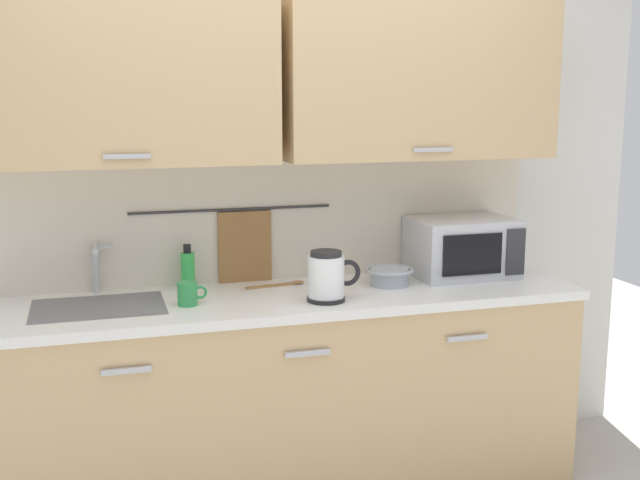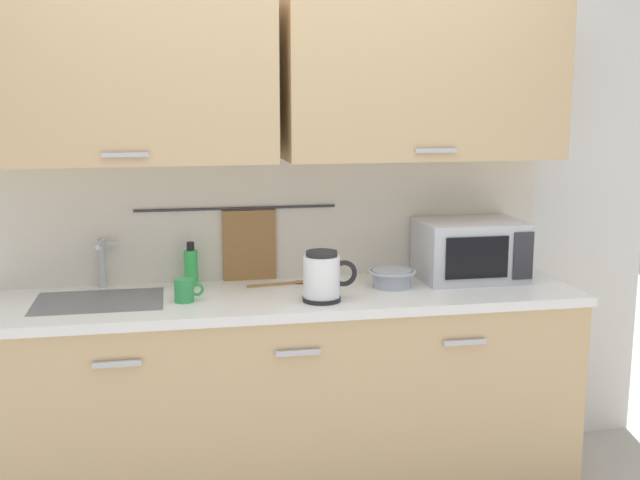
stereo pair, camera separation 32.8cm
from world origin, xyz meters
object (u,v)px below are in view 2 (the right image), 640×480
electric_kettle (323,277)px  mixing_bowl (392,277)px  microwave (470,250)px  wooden_spoon (285,283)px  mug_near_sink (185,290)px  dish_soap_bottle (191,267)px

electric_kettle → mixing_bowl: bearing=27.2°
microwave → wooden_spoon: microwave is taller
electric_kettle → microwave: bearing=19.3°
microwave → mixing_bowl: bearing=-168.3°
mixing_bowl → electric_kettle: bearing=-152.8°
electric_kettle → mug_near_sink: 0.56m
wooden_spoon → mixing_bowl: bearing=-15.7°
wooden_spoon → dish_soap_bottle: bearing=171.6°
dish_soap_bottle → microwave: bearing=-4.9°
electric_kettle → mixing_bowl: (0.34, 0.18, -0.06)m
microwave → mug_near_sink: bearing=-172.7°
microwave → mixing_bowl: (-0.39, -0.08, -0.09)m
dish_soap_bottle → mixing_bowl: 0.88m
mug_near_sink → wooden_spoon: (0.44, 0.21, -0.04)m
electric_kettle → dish_soap_bottle: bearing=145.0°
dish_soap_bottle → electric_kettle: bearing=-35.0°
mug_near_sink → wooden_spoon: bearing=25.7°
microwave → electric_kettle: size_ratio=2.03×
dish_soap_bottle → mixing_bowl: dish_soap_bottle is taller
mixing_bowl → wooden_spoon: 0.47m
mug_near_sink → mixing_bowl: bearing=5.4°
wooden_spoon → mug_near_sink: bearing=-154.3°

